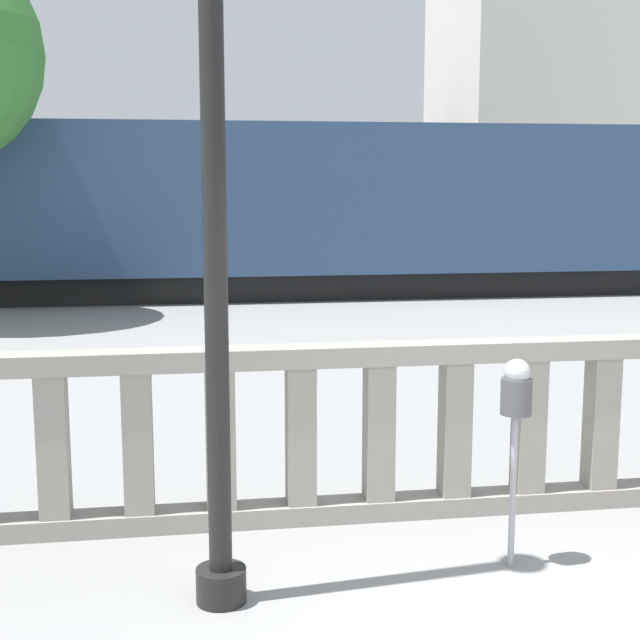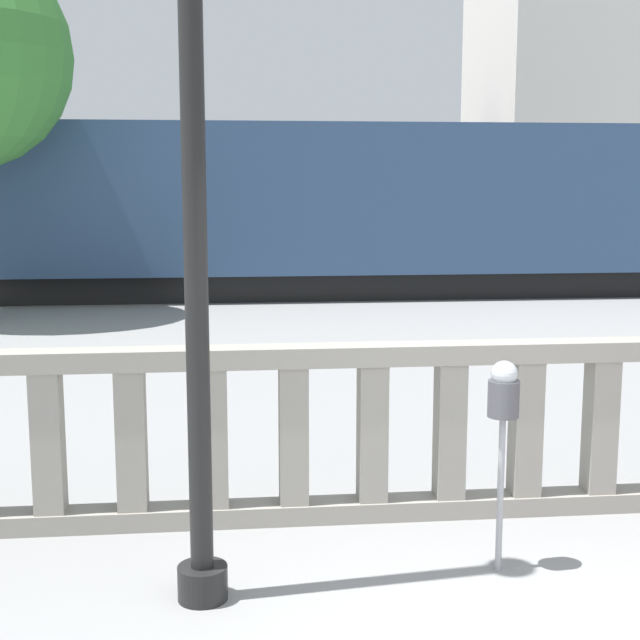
{
  "view_description": "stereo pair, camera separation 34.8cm",
  "coord_description": "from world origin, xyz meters",
  "px_view_note": "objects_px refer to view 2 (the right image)",
  "views": [
    {
      "loc": [
        -1.91,
        -3.54,
        2.39
      ],
      "look_at": [
        -0.82,
        3.43,
        1.29
      ],
      "focal_mm": 50.0,
      "sensor_mm": 36.0,
      "label": 1
    },
    {
      "loc": [
        -1.57,
        -3.58,
        2.39
      ],
      "look_at": [
        -0.82,
        3.43,
        1.29
      ],
      "focal_mm": 50.0,
      "sensor_mm": 36.0,
      "label": 2
    }
  ],
  "objects_px": {
    "parking_meter": "(503,402)",
    "train_near": "(195,208)",
    "train_far": "(316,194)",
    "lamppost": "(193,125)"
  },
  "relations": [
    {
      "from": "parking_meter",
      "to": "train_near",
      "type": "height_order",
      "value": "train_near"
    },
    {
      "from": "parking_meter",
      "to": "train_far",
      "type": "relative_size",
      "value": 0.05
    },
    {
      "from": "lamppost",
      "to": "train_near",
      "type": "relative_size",
      "value": 0.17
    },
    {
      "from": "lamppost",
      "to": "train_near",
      "type": "distance_m",
      "value": 13.87
    },
    {
      "from": "lamppost",
      "to": "train_far",
      "type": "height_order",
      "value": "lamppost"
    },
    {
      "from": "train_near",
      "to": "parking_meter",
      "type": "bearing_deg",
      "value": -80.52
    },
    {
      "from": "lamppost",
      "to": "train_near",
      "type": "height_order",
      "value": "lamppost"
    },
    {
      "from": "parking_meter",
      "to": "train_far",
      "type": "xyz_separation_m",
      "value": [
        1.61,
        27.17,
        0.85
      ]
    },
    {
      "from": "lamppost",
      "to": "train_far",
      "type": "xyz_separation_m",
      "value": [
        3.43,
        27.36,
        -0.76
      ]
    },
    {
      "from": "parking_meter",
      "to": "train_far",
      "type": "bearing_deg",
      "value": 86.6
    }
  ]
}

